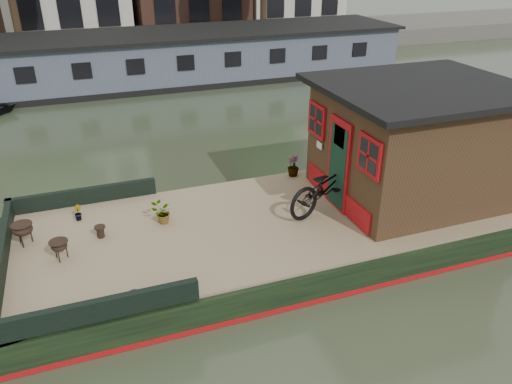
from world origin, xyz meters
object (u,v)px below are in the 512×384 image
object	(u,v)px
brazier_front	(60,250)
brazier_rear	(24,234)
cabin	(415,141)
bicycle	(328,185)

from	to	relation	value
brazier_front	brazier_rear	size ratio (longest dim) A/B	0.88
cabin	brazier_front	bearing A→B (deg)	-179.28
cabin	brazier_front	distance (m)	7.25
bicycle	brazier_rear	size ratio (longest dim) A/B	4.97
bicycle	brazier_front	bearing A→B (deg)	71.21
cabin	bicycle	size ratio (longest dim) A/B	1.91
bicycle	cabin	bearing A→B (deg)	-108.69
brazier_rear	cabin	bearing A→B (deg)	-4.80
brazier_rear	brazier_front	bearing A→B (deg)	-50.60
cabin	bicycle	world-z (taller)	cabin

